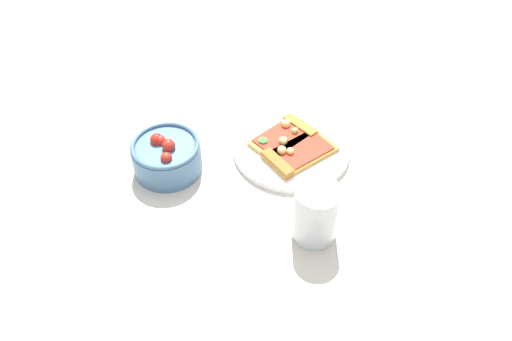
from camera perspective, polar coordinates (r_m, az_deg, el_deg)
name	(u,v)px	position (r m, az deg, el deg)	size (l,w,h in m)	color
ground_plane	(289,150)	(1.01, 3.58, 2.20)	(2.40, 2.40, 0.00)	beige
plate	(291,149)	(1.00, 3.79, 2.33)	(0.22, 0.22, 0.01)	white
pizza_slice_near	(286,135)	(1.01, 3.27, 3.79)	(0.12, 0.09, 0.02)	gold
pizza_slice_far	(296,154)	(0.98, 4.27, 1.78)	(0.14, 0.10, 0.02)	gold
salad_bowl	(167,156)	(0.97, -9.59, 1.59)	(0.12, 0.12, 0.07)	#4C7299
soda_glass	(316,214)	(0.84, 6.43, -4.65)	(0.07, 0.07, 0.10)	silver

